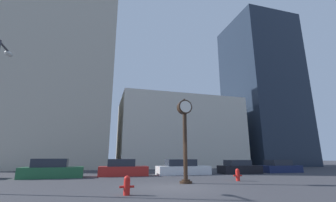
{
  "coord_description": "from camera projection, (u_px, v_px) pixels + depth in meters",
  "views": [
    {
      "loc": [
        -3.68,
        -11.75,
        1.5
      ],
      "look_at": [
        2.8,
        10.8,
        7.4
      ],
      "focal_mm": 24.0,
      "sensor_mm": 36.0,
      "label": 1
    }
  ],
  "objects": [
    {
      "name": "car_navy",
      "position": [
        280.0,
        167.0,
        23.06
      ],
      "size": [
        4.1,
        1.75,
        1.27
      ],
      "rotation": [
        0.0,
        0.0,
        0.0
      ],
      "color": "#19234C",
      "rests_on": "ground_plane"
    },
    {
      "name": "car_black",
      "position": [
        239.0,
        168.0,
        21.49
      ],
      "size": [
        3.9,
        2.05,
        1.26
      ],
      "rotation": [
        0.0,
        0.0,
        -0.04
      ],
      "color": "black",
      "rests_on": "ground_plane"
    },
    {
      "name": "building_storefront_row",
      "position": [
        177.0,
        134.0,
        37.45
      ],
      "size": [
        18.97,
        12.0,
        10.74
      ],
      "color": "beige",
      "rests_on": "ground_plane"
    },
    {
      "name": "car_white",
      "position": [
        182.0,
        168.0,
        20.2
      ],
      "size": [
        4.75,
        1.87,
        1.33
      ],
      "rotation": [
        0.0,
        0.0,
        -0.01
      ],
      "color": "silver",
      "rests_on": "ground_plane"
    },
    {
      "name": "building_tall_tower",
      "position": [
        62.0,
        73.0,
        34.61
      ],
      "size": [
        15.06,
        12.0,
        28.32
      ],
      "color": "#BCB29E",
      "rests_on": "ground_plane"
    },
    {
      "name": "street_clock",
      "position": [
        185.0,
        130.0,
        14.11
      ],
      "size": [
        0.91,
        0.75,
        5.21
      ],
      "color": "black",
      "rests_on": "ground_plane"
    },
    {
      "name": "car_red",
      "position": [
        123.0,
        169.0,
        18.75
      ],
      "size": [
        4.06,
        1.84,
        1.37
      ],
      "rotation": [
        0.0,
        0.0,
        -0.03
      ],
      "color": "red",
      "rests_on": "ground_plane"
    },
    {
      "name": "building_glass_modern",
      "position": [
        261.0,
        91.0,
        44.34
      ],
      "size": [
        11.32,
        12.0,
        28.63
      ],
      "color": "#1E2838",
      "rests_on": "ground_plane"
    },
    {
      "name": "fire_hydrant_near",
      "position": [
        238.0,
        175.0,
        14.79
      ],
      "size": [
        0.61,
        0.26,
        0.78
      ],
      "color": "red",
      "rests_on": "ground_plane"
    },
    {
      "name": "car_green",
      "position": [
        52.0,
        170.0,
        16.99
      ],
      "size": [
        4.47,
        2.12,
        1.41
      ],
      "rotation": [
        0.0,
        0.0,
        0.05
      ],
      "color": "#236038",
      "rests_on": "ground_plane"
    },
    {
      "name": "fire_hydrant_far",
      "position": [
        127.0,
        185.0,
        9.23
      ],
      "size": [
        0.61,
        0.26,
        0.77
      ],
      "color": "red",
      "rests_on": "ground_plane"
    },
    {
      "name": "ground_plane",
      "position": [
        174.0,
        187.0,
        11.57
      ],
      "size": [
        200.0,
        200.0,
        0.0
      ],
      "primitive_type": "plane",
      "color": "#38383D"
    }
  ]
}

